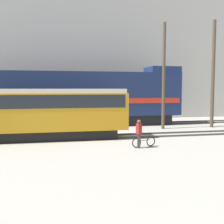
{
  "coord_description": "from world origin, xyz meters",
  "views": [
    {
      "loc": [
        -4.99,
        -21.74,
        3.61
      ],
      "look_at": [
        -0.56,
        -0.58,
        1.8
      ],
      "focal_mm": 45.0,
      "sensor_mm": 36.0,
      "label": 1
    }
  ],
  "objects_px": {
    "freight_locomotive": "(71,98)",
    "person": "(139,131)",
    "utility_pole_center": "(164,76)",
    "bicycle": "(144,142)",
    "utility_pole_right": "(213,74)",
    "streetcar": "(38,111)"
  },
  "relations": [
    {
      "from": "freight_locomotive",
      "to": "streetcar",
      "type": "distance_m",
      "value": 7.43
    },
    {
      "from": "utility_pole_right",
      "to": "freight_locomotive",
      "type": "bearing_deg",
      "value": 164.96
    },
    {
      "from": "person",
      "to": "utility_pole_right",
      "type": "relative_size",
      "value": 0.18
    },
    {
      "from": "bicycle",
      "to": "utility_pole_center",
      "type": "xyz_separation_m",
      "value": [
        4.2,
        7.23,
        4.39
      ]
    },
    {
      "from": "person",
      "to": "utility_pole_right",
      "type": "bearing_deg",
      "value": 38.38
    },
    {
      "from": "bicycle",
      "to": "utility_pole_right",
      "type": "xyz_separation_m",
      "value": [
        9.04,
        7.23,
        4.61
      ]
    },
    {
      "from": "utility_pole_center",
      "to": "utility_pole_right",
      "type": "relative_size",
      "value": 0.96
    },
    {
      "from": "bicycle",
      "to": "utility_pole_right",
      "type": "bearing_deg",
      "value": 38.66
    },
    {
      "from": "person",
      "to": "utility_pole_center",
      "type": "xyz_separation_m",
      "value": [
        4.6,
        7.47,
        3.65
      ]
    },
    {
      "from": "utility_pole_center",
      "to": "person",
      "type": "bearing_deg",
      "value": -121.59
    },
    {
      "from": "bicycle",
      "to": "utility_pole_right",
      "type": "height_order",
      "value": "utility_pole_right"
    },
    {
      "from": "streetcar",
      "to": "utility_pole_right",
      "type": "xyz_separation_m",
      "value": [
        15.52,
        3.45,
        2.86
      ]
    },
    {
      "from": "bicycle",
      "to": "person",
      "type": "xyz_separation_m",
      "value": [
        -0.39,
        -0.24,
        0.74
      ]
    },
    {
      "from": "utility_pole_right",
      "to": "utility_pole_center",
      "type": "bearing_deg",
      "value": 180.0
    },
    {
      "from": "streetcar",
      "to": "bicycle",
      "type": "xyz_separation_m",
      "value": [
        6.48,
        -3.79,
        -1.74
      ]
    },
    {
      "from": "freight_locomotive",
      "to": "person",
      "type": "relative_size",
      "value": 12.53
    },
    {
      "from": "person",
      "to": "freight_locomotive",
      "type": "bearing_deg",
      "value": 107.23
    },
    {
      "from": "streetcar",
      "to": "freight_locomotive",
      "type": "bearing_deg",
      "value": 68.63
    },
    {
      "from": "streetcar",
      "to": "person",
      "type": "bearing_deg",
      "value": -33.5
    },
    {
      "from": "utility_pole_right",
      "to": "streetcar",
      "type": "bearing_deg",
      "value": -167.48
    },
    {
      "from": "streetcar",
      "to": "utility_pole_center",
      "type": "bearing_deg",
      "value": 17.88
    },
    {
      "from": "utility_pole_center",
      "to": "utility_pole_right",
      "type": "height_order",
      "value": "utility_pole_right"
    }
  ]
}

